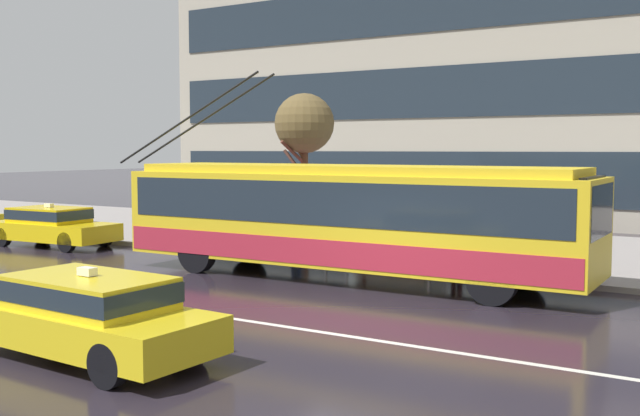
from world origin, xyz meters
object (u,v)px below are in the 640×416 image
at_px(trolleybus, 347,216).
at_px(pedestrian_walking_past, 454,202).
at_px(pedestrian_at_shelter, 364,197).
at_px(taxi_oncoming_near, 83,312).
at_px(street_tree_bare, 304,125).
at_px(pedestrian_waiting_by_pole, 298,201).
at_px(bus_shelter, 389,190).
at_px(pedestrian_approaching_curb, 303,192).
at_px(taxi_queued_behind_bus, 52,225).

bearing_deg(trolleybus, pedestrian_walking_past, 55.64).
bearing_deg(pedestrian_at_shelter, taxi_oncoming_near, -82.16).
bearing_deg(street_tree_bare, taxi_oncoming_near, -71.40).
relative_size(pedestrian_walking_past, pedestrian_waiting_by_pole, 1.05).
xyz_separation_m(bus_shelter, pedestrian_at_shelter, (-1.08, 0.54, -0.26)).
distance_m(trolleybus, pedestrian_waiting_by_pole, 4.25).
distance_m(taxi_oncoming_near, pedestrian_walking_past, 10.73).
height_order(pedestrian_waiting_by_pole, street_tree_bare, street_tree_bare).
xyz_separation_m(taxi_oncoming_near, pedestrian_at_shelter, (-1.67, 12.11, 1.02)).
relative_size(trolleybus, pedestrian_waiting_by_pole, 6.89).
bearing_deg(pedestrian_at_shelter, street_tree_bare, 162.72).
distance_m(bus_shelter, street_tree_bare, 4.46).
bearing_deg(pedestrian_walking_past, pedestrian_approaching_curb, 162.09).
distance_m(taxi_oncoming_near, pedestrian_approaching_curb, 13.13).
bearing_deg(pedestrian_waiting_by_pole, pedestrian_walking_past, -2.62).
xyz_separation_m(taxi_oncoming_near, taxi_queued_behind_bus, (-11.09, 8.26, -0.00)).
relative_size(taxi_oncoming_near, pedestrian_waiting_by_pole, 2.47).
height_order(pedestrian_at_shelter, pedestrian_approaching_curb, pedestrian_at_shelter).
bearing_deg(pedestrian_at_shelter, bus_shelter, -26.43).
bearing_deg(taxi_oncoming_near, bus_shelter, 92.90).
bearing_deg(pedestrian_approaching_curb, taxi_queued_behind_bus, -149.20).
relative_size(taxi_oncoming_near, pedestrian_at_shelter, 2.33).
height_order(bus_shelter, pedestrian_waiting_by_pole, bus_shelter).
bearing_deg(taxi_oncoming_near, pedestrian_at_shelter, 97.84).
xyz_separation_m(pedestrian_walking_past, street_tree_bare, (-6.16, 2.42, 2.14)).
distance_m(taxi_oncoming_near, bus_shelter, 11.65).
relative_size(pedestrian_approaching_curb, street_tree_bare, 0.41).
height_order(taxi_queued_behind_bus, bus_shelter, bus_shelter).
xyz_separation_m(trolleybus, pedestrian_at_shelter, (-1.74, 4.13, 0.19)).
xyz_separation_m(trolleybus, pedestrian_approaching_curb, (-4.16, 4.45, 0.23)).
relative_size(pedestrian_at_shelter, pedestrian_waiting_by_pole, 1.06).
height_order(trolleybus, street_tree_bare, trolleybus).
height_order(trolleybus, pedestrian_waiting_by_pole, trolleybus).
bearing_deg(bus_shelter, trolleybus, -79.69).
relative_size(trolleybus, street_tree_bare, 2.71).
height_order(bus_shelter, pedestrian_walking_past, bus_shelter).
distance_m(bus_shelter, pedestrian_at_shelter, 1.24).
bearing_deg(taxi_queued_behind_bus, pedestrian_waiting_by_pole, 17.41).
bearing_deg(bus_shelter, pedestrian_approaching_curb, 166.19).
height_order(taxi_queued_behind_bus, pedestrian_approaching_curb, pedestrian_approaching_curb).
distance_m(pedestrian_walking_past, pedestrian_waiting_by_pole, 4.97).
bearing_deg(pedestrian_waiting_by_pole, pedestrian_at_shelter, 42.30).
xyz_separation_m(taxi_queued_behind_bus, pedestrian_walking_past, (12.90, 2.26, 1.08)).
bearing_deg(trolleybus, pedestrian_at_shelter, 112.81).
relative_size(pedestrian_at_shelter, street_tree_bare, 0.42).
relative_size(taxi_queued_behind_bus, pedestrian_walking_past, 2.23).
distance_m(taxi_oncoming_near, taxi_queued_behind_bus, 13.83).
xyz_separation_m(trolleybus, street_tree_bare, (-4.42, 4.96, 2.40)).
distance_m(pedestrian_at_shelter, pedestrian_walking_past, 3.82).
height_order(taxi_oncoming_near, pedestrian_waiting_by_pole, pedestrian_waiting_by_pole).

